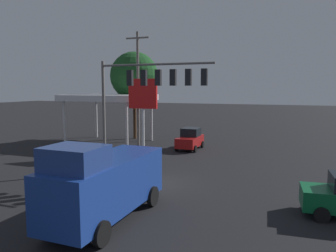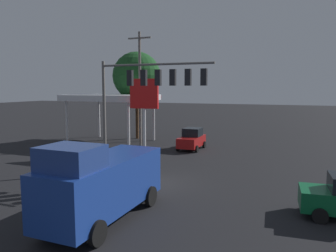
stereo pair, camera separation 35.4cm
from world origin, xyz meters
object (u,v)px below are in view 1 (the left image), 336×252
at_px(utility_pole, 138,87).
at_px(hatchback_crossing, 190,139).
at_px(traffic_signal_assembly, 149,86).
at_px(street_tree, 134,76).
at_px(delivery_truck, 104,182).
at_px(price_sign, 143,98).

xyz_separation_m(utility_pole, hatchback_crossing, (-5.31, -0.04, -4.87)).
bearing_deg(traffic_signal_assembly, hatchback_crossing, -88.62).
xyz_separation_m(traffic_signal_assembly, utility_pole, (5.55, -9.94, 0.01)).
bearing_deg(street_tree, traffic_signal_assembly, 119.60).
height_order(traffic_signal_assembly, utility_pole, utility_pole).
bearing_deg(utility_pole, delivery_truck, 111.21).
height_order(hatchback_crossing, delivery_truck, delivery_truck).
bearing_deg(hatchback_crossing, delivery_truck, 5.11).
bearing_deg(traffic_signal_assembly, delivery_truck, 98.86).
height_order(traffic_signal_assembly, hatchback_crossing, traffic_signal_assembly).
distance_m(utility_pole, price_sign, 4.71).
bearing_deg(hatchback_crossing, utility_pole, -88.97).
distance_m(delivery_truck, street_tree, 23.76).
xyz_separation_m(hatchback_crossing, street_tree, (7.71, -4.02, 6.06)).
distance_m(traffic_signal_assembly, hatchback_crossing, 11.11).
distance_m(utility_pole, hatchback_crossing, 7.21).
relative_size(utility_pole, street_tree, 1.14).
bearing_deg(price_sign, utility_pole, -59.33).
bearing_deg(price_sign, delivery_truck, 108.10).
bearing_deg(price_sign, traffic_signal_assembly, 118.16).
bearing_deg(price_sign, hatchback_crossing, -126.44).
bearing_deg(delivery_truck, hatchback_crossing, -174.19).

